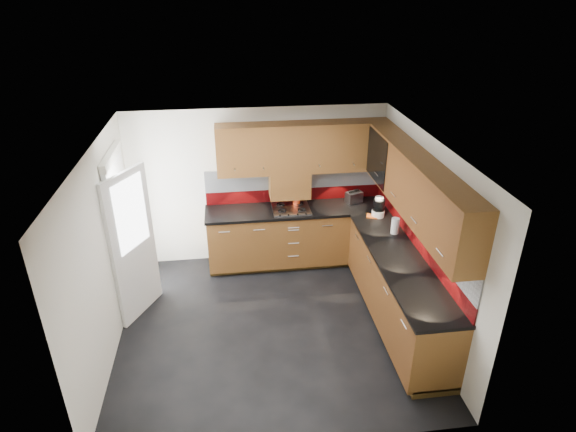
{
  "coord_description": "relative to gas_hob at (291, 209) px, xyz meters",
  "views": [
    {
      "loc": [
        -0.43,
        -4.9,
        4.03
      ],
      "look_at": [
        0.3,
        0.65,
        1.25
      ],
      "focal_mm": 30.0,
      "sensor_mm": 36.0,
      "label": 1
    }
  ],
  "objects": [
    {
      "name": "toaster",
      "position": [
        0.99,
        0.13,
        0.07
      ],
      "size": [
        0.28,
        0.22,
        0.18
      ],
      "color": "silver",
      "rests_on": "countertop"
    },
    {
      "name": "food_processor",
      "position": [
        1.21,
        -0.39,
        0.12
      ],
      "size": [
        0.18,
        0.18,
        0.3
      ],
      "color": "white",
      "rests_on": "countertop"
    },
    {
      "name": "back_door",
      "position": [
        -2.23,
        -0.72,
        0.08
      ],
      "size": [
        0.42,
        1.19,
        2.04
      ],
      "color": "white",
      "rests_on": "room"
    },
    {
      "name": "orange_cloth",
      "position": [
        1.13,
        -0.39,
        -0.01
      ],
      "size": [
        0.19,
        0.18,
        0.02
      ],
      "primitive_type": "cube",
      "rotation": [
        0.0,
        0.0,
        -0.35
      ],
      "color": "#CE5516",
      "rests_on": "countertop"
    },
    {
      "name": "base_cabinets",
      "position": [
        0.62,
        -0.75,
        -0.52
      ],
      "size": [
        2.7,
        3.2,
        0.95
      ],
      "color": "#5A2F14",
      "rests_on": "room"
    },
    {
      "name": "countertop",
      "position": [
        0.6,
        -0.77,
        -0.03
      ],
      "size": [
        2.72,
        3.22,
        0.04
      ],
      "color": "black",
      "rests_on": "base_cabinets"
    },
    {
      "name": "room",
      "position": [
        -0.45,
        -1.47,
        0.54
      ],
      "size": [
        4.0,
        3.8,
        2.64
      ],
      "color": "black"
    },
    {
      "name": "gas_hob",
      "position": [
        0.0,
        0.0,
        0.0
      ],
      "size": [
        0.55,
        0.49,
        0.04
      ],
      "color": "silver",
      "rests_on": "countertop"
    },
    {
      "name": "utensil_pot",
      "position": [
        0.1,
        0.14,
        0.08
      ],
      "size": [
        0.11,
        0.11,
        0.4
      ],
      "color": "red",
      "rests_on": "countertop"
    },
    {
      "name": "glass_cabinet",
      "position": [
        1.26,
        -0.4,
        0.91
      ],
      "size": [
        0.32,
        0.8,
        0.66
      ],
      "color": "black",
      "rests_on": "room"
    },
    {
      "name": "extractor_hood",
      "position": [
        0.0,
        0.17,
        0.33
      ],
      "size": [
        0.6,
        0.33,
        0.4
      ],
      "primitive_type": "cube",
      "color": "#5A2F14",
      "rests_on": "room"
    },
    {
      "name": "upper_cabinets",
      "position": [
        0.78,
        -0.69,
        0.88
      ],
      "size": [
        2.5,
        3.2,
        0.72
      ],
      "color": "#5A2F14",
      "rests_on": "room"
    },
    {
      "name": "paper_towel",
      "position": [
        1.28,
        -0.91,
        0.1
      ],
      "size": [
        0.11,
        0.11,
        0.22
      ],
      "primitive_type": "cylinder",
      "rotation": [
        0.0,
        0.0,
        -0.01
      ],
      "color": "white",
      "rests_on": "countertop"
    },
    {
      "name": "backsplash",
      "position": [
        0.83,
        -0.54,
        0.26
      ],
      "size": [
        2.7,
        3.2,
        0.54
      ],
      "color": "#6C090B",
      "rests_on": "countertop"
    }
  ]
}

